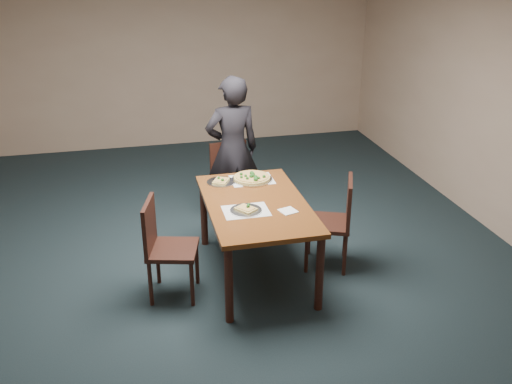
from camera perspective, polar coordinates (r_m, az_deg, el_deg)
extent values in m
plane|color=black|center=(5.54, -2.87, -8.10)|extent=(8.00, 8.00, 0.00)
plane|color=tan|center=(8.81, -8.00, 13.52)|extent=(6.00, 0.00, 6.00)
cube|color=#572B11|center=(5.19, 0.00, -1.24)|extent=(0.90, 1.50, 0.04)
cylinder|color=black|center=(4.71, -2.73, -9.29)|extent=(0.07, 0.07, 0.70)
cylinder|color=black|center=(5.90, -5.23, -2.17)|extent=(0.07, 0.07, 0.70)
cylinder|color=black|center=(4.89, 6.39, -8.11)|extent=(0.07, 0.07, 0.70)
cylinder|color=black|center=(6.04, 2.10, -1.44)|extent=(0.07, 0.07, 0.70)
cube|color=black|center=(6.29, -2.18, 0.56)|extent=(0.48, 0.48, 0.04)
cylinder|color=black|center=(6.17, -3.15, -2.30)|extent=(0.04, 0.04, 0.43)
cylinder|color=black|center=(6.49, -4.19, -1.01)|extent=(0.04, 0.04, 0.43)
cylinder|color=black|center=(6.29, -0.05, -1.77)|extent=(0.04, 0.04, 0.43)
cylinder|color=black|center=(6.59, -1.21, -0.53)|extent=(0.04, 0.04, 0.43)
cube|color=black|center=(6.36, -2.80, 3.17)|extent=(0.42, 0.10, 0.44)
cube|color=black|center=(5.06, -8.32, -5.75)|extent=(0.51, 0.51, 0.04)
cylinder|color=black|center=(5.00, -6.42, -9.15)|extent=(0.04, 0.04, 0.43)
cylinder|color=black|center=(5.06, -10.51, -9.01)|extent=(0.04, 0.04, 0.43)
cylinder|color=black|center=(5.30, -5.94, -7.05)|extent=(0.04, 0.04, 0.43)
cylinder|color=black|center=(5.36, -9.79, -6.95)|extent=(0.04, 0.04, 0.43)
cube|color=black|center=(4.98, -10.64, -3.28)|extent=(0.14, 0.42, 0.44)
cube|color=black|center=(5.51, 7.16, -3.10)|extent=(0.55, 0.55, 0.04)
cylinder|color=black|center=(5.78, 5.32, -4.28)|extent=(0.04, 0.04, 0.43)
cylinder|color=black|center=(5.78, 8.89, -4.50)|extent=(0.04, 0.04, 0.43)
cylinder|color=black|center=(5.46, 5.08, -6.03)|extent=(0.04, 0.04, 0.43)
cylinder|color=black|center=(5.46, 8.87, -6.26)|extent=(0.04, 0.04, 0.43)
cube|color=black|center=(5.41, 9.30, -0.95)|extent=(0.19, 0.40, 0.44)
imported|color=black|center=(6.29, -2.37, 4.23)|extent=(0.63, 0.45, 1.65)
cube|color=white|center=(5.67, -0.41, 1.25)|extent=(0.42, 0.32, 0.00)
cube|color=white|center=(5.01, -1.01, -1.90)|extent=(0.40, 0.30, 0.00)
cylinder|color=silver|center=(5.67, -0.41, 1.31)|extent=(0.40, 0.40, 0.01)
cylinder|color=tan|center=(5.66, -0.41, 1.46)|extent=(0.36, 0.36, 0.02)
cylinder|color=#ECDE7B|center=(5.66, -0.41, 1.59)|extent=(0.32, 0.32, 0.01)
sphere|color=#194816|center=(5.58, 0.27, 1.42)|extent=(0.03, 0.03, 0.03)
sphere|color=#194816|center=(5.62, -0.49, 1.60)|extent=(0.04, 0.04, 0.04)
sphere|color=#194816|center=(5.70, -0.43, 1.92)|extent=(0.04, 0.04, 0.04)
sphere|color=#194816|center=(5.58, -0.03, 1.44)|extent=(0.04, 0.04, 0.04)
sphere|color=#194816|center=(5.64, -1.05, 1.64)|extent=(0.03, 0.03, 0.03)
sphere|color=#194816|center=(5.62, -0.02, 1.58)|extent=(0.03, 0.03, 0.03)
sphere|color=#194816|center=(5.64, -0.29, 1.66)|extent=(0.03, 0.03, 0.03)
sphere|color=#194816|center=(5.62, 0.81, 1.57)|extent=(0.03, 0.03, 0.03)
sphere|color=#194816|center=(5.67, -0.33, 1.82)|extent=(0.04, 0.04, 0.04)
sphere|color=#194816|center=(5.61, -1.47, 1.51)|extent=(0.03, 0.03, 0.03)
sphere|color=#194816|center=(5.57, -0.87, 1.39)|extent=(0.03, 0.03, 0.03)
sphere|color=#194816|center=(5.54, -0.02, 1.26)|extent=(0.04, 0.04, 0.04)
sphere|color=#194816|center=(5.68, -1.49, 1.81)|extent=(0.03, 0.03, 0.03)
cylinder|color=silver|center=(5.01, -1.01, -1.84)|extent=(0.28, 0.28, 0.01)
cube|color=tan|center=(5.00, -1.01, -1.70)|extent=(0.21, 0.21, 0.02)
cube|color=#ECDE7B|center=(5.00, -1.01, -1.59)|extent=(0.16, 0.17, 0.01)
sphere|color=#194816|center=(5.03, -0.74, -1.27)|extent=(0.03, 0.03, 0.03)
sphere|color=#194816|center=(5.00, -0.80, -1.42)|extent=(0.03, 0.03, 0.03)
cylinder|color=silver|center=(5.62, -3.53, 1.00)|extent=(0.28, 0.28, 0.01)
cube|color=tan|center=(5.61, -3.53, 1.13)|extent=(0.19, 0.21, 0.02)
cube|color=#ECDE7B|center=(5.61, -3.53, 1.23)|extent=(0.15, 0.17, 0.01)
sphere|color=#194816|center=(5.57, -3.37, 1.22)|extent=(0.03, 0.03, 0.03)
sphere|color=#194816|center=(5.62, -3.75, 1.42)|extent=(0.03, 0.03, 0.03)
cube|color=white|center=(5.01, 3.22, -1.90)|extent=(0.17, 0.17, 0.01)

